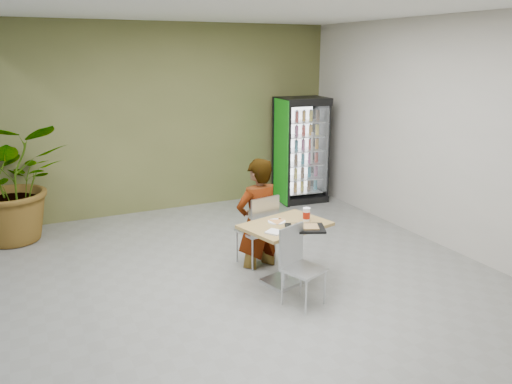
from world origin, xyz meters
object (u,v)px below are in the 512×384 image
Objects in this scene: dining_table at (285,241)px; chair_far at (260,225)px; beverage_fridge at (302,150)px; chair_near at (298,259)px; seated_woman at (258,224)px; cafeteria_tray at (305,228)px; potted_plant at (13,182)px; soda_cup at (306,215)px.

chair_far is at bearing 95.59° from dining_table.
chair_near is at bearing -115.00° from beverage_fridge.
seated_woman reaches higher than cafeteria_tray.
beverage_fridge is (2.01, 2.41, 0.40)m from chair_far.
beverage_fridge reaches higher than chair_near.
chair_far reaches higher than dining_table.
chair_near is 0.50× the size of potted_plant.
chair_near is at bearing -129.09° from soda_cup.
chair_far reaches higher than chair_near.
soda_cup is at bearing 109.79° from seated_woman.
beverage_fridge is (2.07, 3.47, 0.45)m from chair_near.
chair_near is 5.49× the size of soda_cup.
soda_cup is at bearing -43.03° from potted_plant.
dining_table is 0.51m from chair_near.
beverage_fridge is at bearing 60.65° from soda_cup.
chair_near reaches higher than cafeteria_tray.
cafeteria_tray is (0.16, -0.83, 0.20)m from chair_far.
dining_table is at bearing -45.59° from potted_plant.
chair_near is at bearing -51.17° from potted_plant.
soda_cup is (0.35, -0.62, 0.26)m from seated_woman.
potted_plant is (-3.17, 2.96, 0.06)m from soda_cup.
seated_woman is at bearing 96.75° from dining_table.
chair_near is 0.51× the size of seated_woman.
seated_woman is 3.14m from beverage_fridge.
seated_woman is (-0.02, 0.05, 0.00)m from chair_far.
beverage_fridge reaches higher than chair_far.
soda_cup is at bearing 56.28° from cafeteria_tray.
seated_woman reaches higher than soda_cup.
chair_near is 0.70m from soda_cup.
soda_cup reaches higher than cafeteria_tray.
cafeteria_tray is at bearing 24.71° from chair_near.
beverage_fridge reaches higher than dining_table.
dining_table is 0.62m from seated_woman.
chair_far is at bearing 101.24° from cafeteria_tray.
seated_woman is (0.04, 1.11, 0.05)m from chair_near.
soda_cup is 0.32m from cafeteria_tray.
potted_plant reaches higher than cafeteria_tray.
chair_far is 5.97× the size of soda_cup.
potted_plant is at bearing 134.41° from dining_table.
dining_table is at bearing 86.88° from seated_woman.
cafeteria_tray is (-0.17, -0.26, -0.06)m from soda_cup.
chair_near is at bearing -134.24° from cafeteria_tray.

